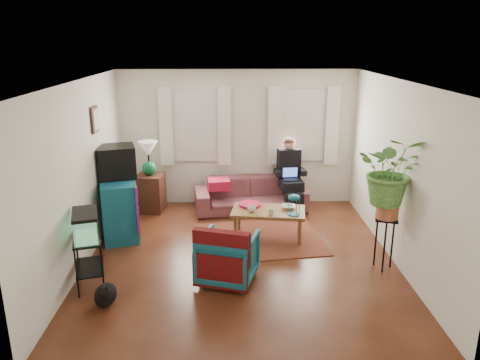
{
  "coord_description": "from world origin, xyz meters",
  "views": [
    {
      "loc": [
        -0.16,
        -6.34,
        3.16
      ],
      "look_at": [
        0.0,
        0.4,
        1.1
      ],
      "focal_mm": 35.0,
      "sensor_mm": 36.0,
      "label": 1
    }
  ],
  "objects_px": {
    "sofa": "(251,189)",
    "armchair": "(228,255)",
    "plant_stand": "(384,243)",
    "aquarium_stand": "(89,262)",
    "dresser": "(119,207)",
    "coffee_table": "(268,224)",
    "side_table": "(151,193)"
  },
  "relations": [
    {
      "from": "aquarium_stand",
      "to": "armchair",
      "type": "distance_m",
      "value": 1.82
    },
    {
      "from": "sofa",
      "to": "armchair",
      "type": "height_order",
      "value": "sofa"
    },
    {
      "from": "sofa",
      "to": "coffee_table",
      "type": "relative_size",
      "value": 1.78
    },
    {
      "from": "coffee_table",
      "to": "plant_stand",
      "type": "relative_size",
      "value": 1.52
    },
    {
      "from": "dresser",
      "to": "aquarium_stand",
      "type": "xyz_separation_m",
      "value": [
        -0.01,
        -1.7,
        -0.14
      ]
    },
    {
      "from": "dresser",
      "to": "plant_stand",
      "type": "height_order",
      "value": "dresser"
    },
    {
      "from": "armchair",
      "to": "plant_stand",
      "type": "distance_m",
      "value": 2.22
    },
    {
      "from": "side_table",
      "to": "dresser",
      "type": "bearing_deg",
      "value": -107.0
    },
    {
      "from": "dresser",
      "to": "plant_stand",
      "type": "bearing_deg",
      "value": -33.8
    },
    {
      "from": "armchair",
      "to": "plant_stand",
      "type": "height_order",
      "value": "plant_stand"
    },
    {
      "from": "sofa",
      "to": "armchair",
      "type": "relative_size",
      "value": 2.83
    },
    {
      "from": "sofa",
      "to": "dresser",
      "type": "xyz_separation_m",
      "value": [
        -2.23,
        -1.11,
        0.08
      ]
    },
    {
      "from": "sofa",
      "to": "plant_stand",
      "type": "xyz_separation_m",
      "value": [
        1.78,
        -2.41,
        -0.02
      ]
    },
    {
      "from": "dresser",
      "to": "plant_stand",
      "type": "xyz_separation_m",
      "value": [
        4.0,
        -1.3,
        -0.1
      ]
    },
    {
      "from": "dresser",
      "to": "armchair",
      "type": "relative_size",
      "value": 1.46
    },
    {
      "from": "dresser",
      "to": "coffee_table",
      "type": "bearing_deg",
      "value": -20.51
    },
    {
      "from": "dresser",
      "to": "sofa",
      "type": "bearing_deg",
      "value": 10.63
    },
    {
      "from": "dresser",
      "to": "aquarium_stand",
      "type": "relative_size",
      "value": 1.57
    },
    {
      "from": "side_table",
      "to": "dresser",
      "type": "height_order",
      "value": "dresser"
    },
    {
      "from": "aquarium_stand",
      "to": "coffee_table",
      "type": "distance_m",
      "value": 2.89
    },
    {
      "from": "dresser",
      "to": "coffee_table",
      "type": "height_order",
      "value": "dresser"
    },
    {
      "from": "aquarium_stand",
      "to": "coffee_table",
      "type": "bearing_deg",
      "value": 15.24
    },
    {
      "from": "aquarium_stand",
      "to": "side_table",
      "type": "bearing_deg",
      "value": 66.88
    },
    {
      "from": "coffee_table",
      "to": "sofa",
      "type": "bearing_deg",
      "value": 108.24
    },
    {
      "from": "dresser",
      "to": "aquarium_stand",
      "type": "bearing_deg",
      "value": -106.16
    },
    {
      "from": "sofa",
      "to": "plant_stand",
      "type": "distance_m",
      "value": 2.99
    },
    {
      "from": "aquarium_stand",
      "to": "coffee_table",
      "type": "relative_size",
      "value": 0.59
    },
    {
      "from": "sofa",
      "to": "armchair",
      "type": "xyz_separation_m",
      "value": [
        -0.42,
        -2.7,
        -0.04
      ]
    },
    {
      "from": "armchair",
      "to": "coffee_table",
      "type": "distance_m",
      "value": 1.54
    },
    {
      "from": "side_table",
      "to": "plant_stand",
      "type": "relative_size",
      "value": 0.92
    },
    {
      "from": "side_table",
      "to": "armchair",
      "type": "xyz_separation_m",
      "value": [
        1.46,
        -2.7,
        0.02
      ]
    },
    {
      "from": "dresser",
      "to": "coffee_table",
      "type": "distance_m",
      "value": 2.48
    }
  ]
}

